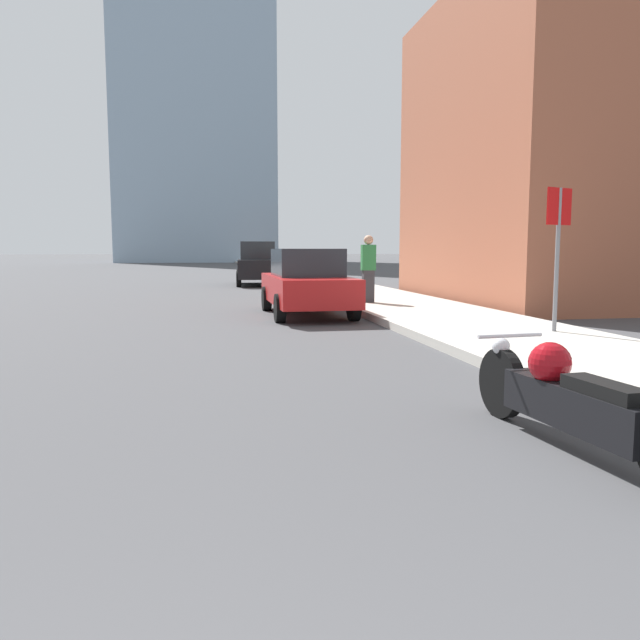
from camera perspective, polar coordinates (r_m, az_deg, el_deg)
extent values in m
cube|color=#B2ADA3|center=(40.48, -3.41, 4.43)|extent=(3.07, 240.00, 0.15)
cube|color=#9E563D|center=(20.12, 23.54, 13.90)|extent=(8.59, 8.81, 8.59)
cube|color=#8CA5BC|center=(86.84, -11.53, 25.79)|extent=(18.52, 18.52, 60.82)
cylinder|color=black|center=(5.87, 16.28, -5.56)|extent=(0.15, 0.63, 0.63)
cube|color=black|center=(5.08, 22.12, -7.42)|extent=(0.37, 1.50, 0.32)
sphere|color=#9E0C14|center=(5.26, 20.28, -3.71)|extent=(0.33, 0.33, 0.33)
cube|color=black|center=(4.79, 24.55, -5.76)|extent=(0.27, 0.70, 0.10)
sphere|color=silver|center=(5.84, 16.22, -2.33)|extent=(0.16, 0.16, 0.16)
cylinder|color=silver|center=(5.70, 16.98, -1.37)|extent=(0.62, 0.09, 0.04)
cube|color=red|center=(14.30, -1.22, 2.84)|extent=(1.70, 4.19, 0.61)
cube|color=#23282D|center=(14.27, -1.22, 5.29)|extent=(1.43, 2.02, 0.62)
cylinder|color=black|center=(15.49, -4.91, 1.97)|extent=(0.21, 0.60, 0.60)
cylinder|color=black|center=(15.74, 0.82, 2.06)|extent=(0.21, 0.60, 0.60)
cylinder|color=black|center=(12.93, -3.69, 1.09)|extent=(0.21, 0.60, 0.60)
cylinder|color=black|center=(13.22, 3.11, 1.21)|extent=(0.21, 0.60, 0.60)
cube|color=black|center=(26.75, -5.76, 4.71)|extent=(1.88, 4.36, 0.77)
cube|color=#23282D|center=(26.74, -5.78, 6.34)|extent=(1.51, 2.13, 0.75)
cylinder|color=black|center=(28.08, -7.42, 3.98)|extent=(0.23, 0.64, 0.63)
cylinder|color=black|center=(28.12, -4.22, 4.02)|extent=(0.23, 0.64, 0.63)
cylinder|color=black|center=(25.43, -7.43, 3.73)|extent=(0.23, 0.64, 0.63)
cylinder|color=black|center=(25.48, -3.90, 3.77)|extent=(0.23, 0.64, 0.63)
cylinder|color=slate|center=(11.05, 20.85, 5.11)|extent=(0.07, 0.07, 2.36)
cube|color=red|center=(11.07, 21.04, 9.67)|extent=(0.57, 0.26, 0.60)
cube|color=#38383D|center=(16.13, 4.42, 3.09)|extent=(0.29, 0.20, 0.83)
cube|color=#2D7F42|center=(16.10, 4.44, 5.72)|extent=(0.36, 0.20, 0.65)
sphere|color=tan|center=(16.10, 4.46, 7.31)|extent=(0.24, 0.24, 0.24)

